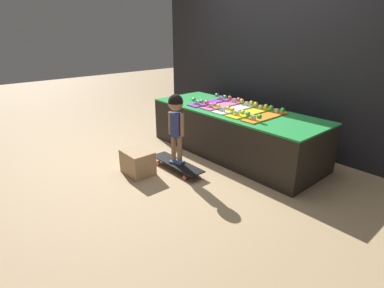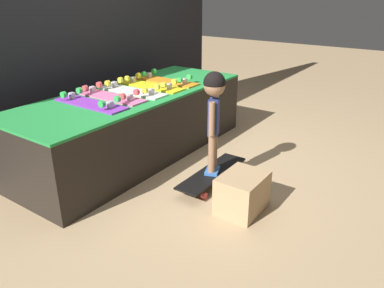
% 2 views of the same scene
% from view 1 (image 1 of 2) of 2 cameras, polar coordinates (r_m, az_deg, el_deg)
% --- Properties ---
extents(ground_plane, '(16.00, 16.00, 0.00)m').
position_cam_1_polar(ground_plane, '(3.74, 2.74, -3.51)').
color(ground_plane, tan).
extents(back_wall, '(4.42, 0.10, 2.65)m').
position_cam_1_polar(back_wall, '(4.38, 15.67, 17.32)').
color(back_wall, black).
rests_on(back_wall, ground_plane).
extents(display_rack, '(2.34, 0.86, 0.60)m').
position_cam_1_polar(display_rack, '(3.96, 7.93, 2.36)').
color(display_rack, black).
rests_on(display_rack, ground_plane).
extents(skateboard_purple_on_rack, '(0.19, 0.68, 0.09)m').
position_cam_1_polar(skateboard_purple_on_rack, '(4.19, 3.36, 8.07)').
color(skateboard_purple_on_rack, purple).
rests_on(skateboard_purple_on_rack, display_rack).
extents(skateboard_pink_on_rack, '(0.19, 0.68, 0.09)m').
position_cam_1_polar(skateboard_pink_on_rack, '(4.05, 5.90, 7.51)').
color(skateboard_pink_on_rack, pink).
rests_on(skateboard_pink_on_rack, display_rack).
extents(skateboard_white_on_rack, '(0.19, 0.68, 0.09)m').
position_cam_1_polar(skateboard_white_on_rack, '(3.88, 8.20, 6.79)').
color(skateboard_white_on_rack, white).
rests_on(skateboard_white_on_rack, display_rack).
extents(skateboard_yellow_on_rack, '(0.19, 0.68, 0.09)m').
position_cam_1_polar(skateboard_yellow_on_rack, '(3.72, 10.86, 6.04)').
color(skateboard_yellow_on_rack, yellow).
rests_on(skateboard_yellow_on_rack, display_rack).
extents(skateboard_orange_on_rack, '(0.19, 0.68, 0.09)m').
position_cam_1_polar(skateboard_orange_on_rack, '(3.59, 13.79, 5.24)').
color(skateboard_orange_on_rack, orange).
rests_on(skateboard_orange_on_rack, display_rack).
extents(skateboard_on_floor, '(0.76, 0.20, 0.09)m').
position_cam_1_polar(skateboard_on_floor, '(3.52, -2.90, -3.84)').
color(skateboard_on_floor, black).
rests_on(skateboard_on_floor, ground_plane).
extents(child, '(0.18, 0.16, 0.81)m').
position_cam_1_polar(child, '(3.31, -3.08, 5.34)').
color(child, '#3870C6').
rests_on(child, skateboard_on_floor).
extents(storage_box, '(0.35, 0.27, 0.27)m').
position_cam_1_polar(storage_box, '(3.47, -10.30, -3.43)').
color(storage_box, tan).
rests_on(storage_box, ground_plane).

